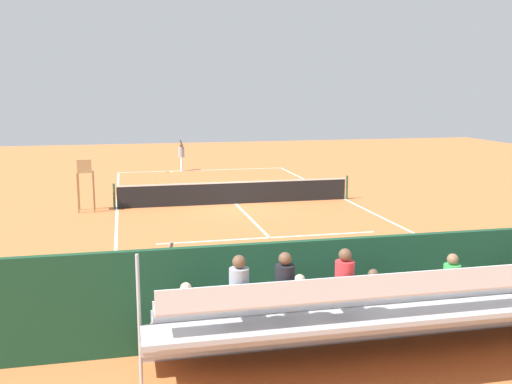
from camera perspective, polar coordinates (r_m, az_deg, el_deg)
ground_plane at (r=25.43m, az=-1.99°, el=-1.15°), size 60.00×60.00×0.00m
court_line_markings at (r=25.46m, az=-2.00°, el=-1.13°), size 10.10×22.20×0.01m
tennis_net at (r=25.34m, az=-1.99°, el=-0.04°), size 10.30×0.10×1.07m
backdrop_wall at (r=12.14m, az=10.59°, el=-8.89°), size 18.00×0.16×2.00m
bleacher_stand at (r=10.96m, az=12.99°, el=-11.30°), size 9.06×2.40×2.48m
umpire_chair at (r=24.56m, az=-16.24°, el=1.17°), size 0.67×0.67×2.14m
courtside_bench at (r=13.56m, az=15.53°, el=-9.03°), size 1.80×0.40×0.93m
equipment_bag at (r=12.89m, az=8.93°, el=-11.57°), size 0.90×0.36×0.36m
tennis_player at (r=35.84m, az=-7.24°, el=3.65°), size 0.37×0.53×1.93m
tennis_racket at (r=35.48m, az=-8.19°, el=1.93°), size 0.58×0.41×0.03m
tennis_ball_near at (r=32.98m, az=-8.89°, el=1.35°), size 0.07×0.07×0.07m
tennis_ball_far at (r=32.29m, az=-9.90°, el=1.14°), size 0.07×0.07×0.07m
line_judge at (r=11.80m, az=-8.69°, el=-9.30°), size 0.45×0.56×1.93m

